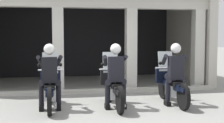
# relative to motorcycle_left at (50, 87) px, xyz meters

# --- Properties ---
(ground_plane) EXTENTS (80.00, 80.00, 0.00)m
(ground_plane) POSITION_rel_motorcycle_left_xyz_m (1.56, 2.95, -0.50)
(ground_plane) COLOR gray
(station_building) EXTENTS (8.25, 4.47, 3.27)m
(station_building) POSITION_rel_motorcycle_left_xyz_m (1.40, 4.51, 1.53)
(station_building) COLOR black
(station_building) RESTS_ON ground
(kerb_strip) EXTENTS (7.75, 0.24, 0.12)m
(kerb_strip) POSITION_rel_motorcycle_left_xyz_m (1.40, 1.80, -0.44)
(kerb_strip) COLOR #B7B5AD
(kerb_strip) RESTS_ON ground
(motorcycle_left) EXTENTS (0.62, 2.04, 1.35)m
(motorcycle_left) POSITION_rel_motorcycle_left_xyz_m (0.00, 0.00, 0.00)
(motorcycle_left) COLOR black
(motorcycle_left) RESTS_ON ground
(police_officer_left) EXTENTS (0.63, 0.61, 1.58)m
(police_officer_left) POSITION_rel_motorcycle_left_xyz_m (-0.00, -0.28, 0.44)
(police_officer_left) COLOR black
(police_officer_left) RESTS_ON ground
(motorcycle_center) EXTENTS (0.62, 2.04, 1.35)m
(motorcycle_center) POSITION_rel_motorcycle_left_xyz_m (1.56, -0.11, 0.00)
(motorcycle_center) COLOR black
(motorcycle_center) RESTS_ON ground
(police_officer_center) EXTENTS (0.63, 0.61, 1.58)m
(police_officer_center) POSITION_rel_motorcycle_left_xyz_m (1.56, -0.40, 0.44)
(police_officer_center) COLOR black
(police_officer_center) RESTS_ON ground
(motorcycle_right) EXTENTS (0.62, 2.04, 1.35)m
(motorcycle_right) POSITION_rel_motorcycle_left_xyz_m (3.12, -0.02, 0.00)
(motorcycle_right) COLOR black
(motorcycle_right) RESTS_ON ground
(police_officer_right) EXTENTS (0.63, 0.61, 1.58)m
(police_officer_right) POSITION_rel_motorcycle_left_xyz_m (3.12, -0.30, 0.44)
(police_officer_right) COLOR black
(police_officer_right) RESTS_ON ground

